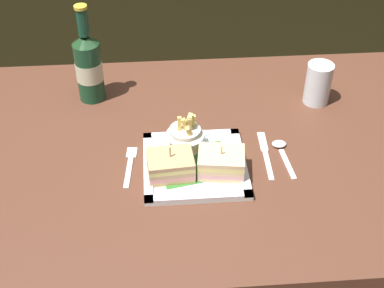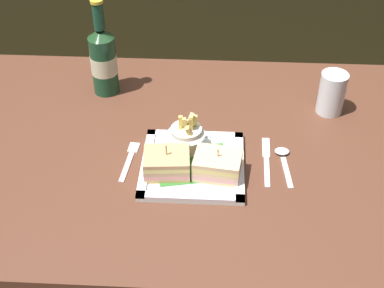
{
  "view_description": "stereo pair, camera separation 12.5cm",
  "coord_description": "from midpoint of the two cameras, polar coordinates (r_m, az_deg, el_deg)",
  "views": [
    {
      "loc": [
        -0.07,
        -1.0,
        1.58
      ],
      "look_at": [
        0.0,
        -0.04,
        0.78
      ],
      "focal_mm": 50.49,
      "sensor_mm": 36.0,
      "label": 1
    },
    {
      "loc": [
        0.05,
        -1.0,
        1.58
      ],
      "look_at": [
        0.0,
        -0.04,
        0.78
      ],
      "focal_mm": 50.49,
      "sensor_mm": 36.0,
      "label": 2
    }
  ],
  "objects": [
    {
      "name": "water_glass",
      "position": [
        1.45,
        10.76,
        5.98
      ],
      "size": [
        0.07,
        0.07,
        0.11
      ],
      "color": "silver",
      "rests_on": "dining_table"
    },
    {
      "name": "square_plate",
      "position": [
        1.24,
        -2.58,
        -2.38
      ],
      "size": [
        0.23,
        0.23,
        0.02
      ],
      "color": "white",
      "rests_on": "dining_table"
    },
    {
      "name": "fries_cup",
      "position": [
        1.26,
        -3.56,
        0.87
      ],
      "size": [
        0.09,
        0.09,
        0.1
      ],
      "color": "silver",
      "rests_on": "square_plate"
    },
    {
      "name": "knife",
      "position": [
        1.29,
        5.02,
        -1.05
      ],
      "size": [
        0.02,
        0.17,
        0.0
      ],
      "color": "silver",
      "rests_on": "dining_table"
    },
    {
      "name": "spoon",
      "position": [
        1.3,
        6.72,
        -0.67
      ],
      "size": [
        0.03,
        0.14,
        0.01
      ],
      "color": "silver",
      "rests_on": "dining_table"
    },
    {
      "name": "dining_table",
      "position": [
        1.38,
        -2.87,
        -4.04
      ],
      "size": [
        1.29,
        0.82,
        0.74
      ],
      "color": "#532F21",
      "rests_on": "ground_plane"
    },
    {
      "name": "beer_bottle",
      "position": [
        1.45,
        -13.32,
        7.96
      ],
      "size": [
        0.07,
        0.07,
        0.27
      ],
      "color": "#174529",
      "rests_on": "dining_table"
    },
    {
      "name": "sandwich_half_right",
      "position": [
        1.2,
        0.14,
        -2.1
      ],
      "size": [
        0.11,
        0.09,
        0.07
      ],
      "color": "#DDBF88",
      "rests_on": "square_plate"
    },
    {
      "name": "sandwich_half_left",
      "position": [
        1.2,
        -5.27,
        -2.37
      ],
      "size": [
        0.11,
        0.09,
        0.08
      ],
      "color": "tan",
      "rests_on": "square_plate"
    },
    {
      "name": "fork",
      "position": [
        1.27,
        -9.4,
        -2.23
      ],
      "size": [
        0.03,
        0.14,
        0.0
      ],
      "color": "silver",
      "rests_on": "dining_table"
    }
  ]
}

